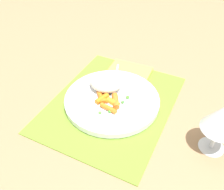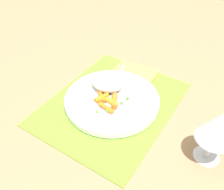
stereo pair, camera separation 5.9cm
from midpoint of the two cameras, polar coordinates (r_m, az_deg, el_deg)
ground_plane at (r=0.71m, az=2.40°, el=-2.08°), size 2.40×2.40×0.00m
placemat at (r=0.70m, az=2.41°, el=-1.90°), size 0.41×0.32×0.01m
plate at (r=0.70m, az=2.44°, el=-1.22°), size 0.27×0.27×0.02m
rice_mound at (r=0.71m, az=1.36°, el=2.88°), size 0.08×0.09×0.04m
carrot_portion at (r=0.67m, az=1.53°, el=-1.46°), size 0.07×0.09×0.02m
pea_scatter at (r=0.67m, az=2.20°, el=-2.21°), size 0.10×0.06×0.01m
fork at (r=0.72m, az=3.06°, el=1.34°), size 0.20×0.08×0.01m
wine_glass at (r=0.57m, az=26.03°, el=-6.87°), size 0.08×0.08×0.14m
napkin at (r=0.82m, az=7.46°, el=5.23°), size 0.09×0.14×0.01m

